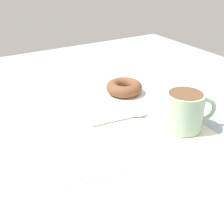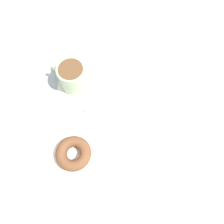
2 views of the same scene
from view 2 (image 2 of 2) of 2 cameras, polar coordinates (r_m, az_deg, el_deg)
The scene contains 5 objects.
ground_plane at distance 64.34cm, azimuth 0.89°, elevation -2.06°, with size 120.00×120.00×2.00cm, color #99A8B7.
napkin at distance 63.66cm, azimuth -0.00°, elevation -0.70°, with size 34.05×34.05×0.30cm, color white.
coffee_cup at distance 65.28cm, azimuth -10.37°, elevation 9.23°, with size 8.16×10.97×8.08cm.
donut at distance 59.81cm, azimuth -10.03°, elevation -10.60°, with size 9.57×9.57×3.05cm, color brown.
spoon at distance 63.74cm, azimuth -4.16°, elevation 0.47°, with size 2.80×13.87×0.90cm.
Camera 2 is at (21.08, -1.58, 59.77)cm, focal length 35.00 mm.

